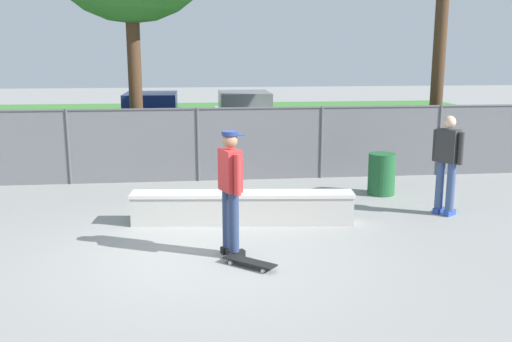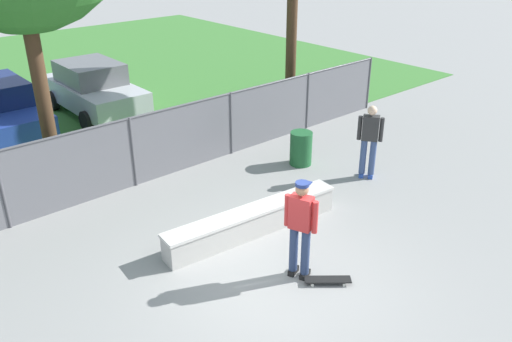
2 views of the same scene
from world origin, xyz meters
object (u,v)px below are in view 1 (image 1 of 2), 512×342
Objects in this scene: concrete_ledge at (242,208)px; car_silver at (245,117)px; skateboarder at (230,187)px; car_blue at (151,119)px; skateboard at (250,262)px; trash_bin at (382,174)px; bystander at (447,161)px.

car_silver is at bearing 84.38° from concrete_ledge.
car_silver is (1.18, 10.37, -0.19)m from skateboarder.
car_silver is (2.97, 0.18, 0.00)m from car_blue.
car_silver is (0.87, 8.79, 0.56)m from concrete_ledge.
concrete_ledge is 1.78m from skateboarder.
car_silver is at bearing 83.52° from skateboarder.
trash_bin is at bearing 50.08° from skateboard.
car_silver reaches higher than trash_bin.
bystander reaches higher than concrete_ledge.
skateboarder is at bearing -101.18° from concrete_ledge.
bystander is at bearing 1.83° from concrete_ledge.
skateboard is at bearing -95.01° from car_silver.
bystander is (3.81, 2.18, 0.94)m from skateboard.
concrete_ledge is 2.07m from skateboard.
skateboard is 10.92m from car_silver.
trash_bin is (3.38, 3.29, -0.60)m from skateboarder.
car_blue is (-2.02, 10.67, 0.77)m from skateboard.
concrete_ledge is 2.11× the size of skateboarder.
bystander is 1.81m from trash_bin.
car_silver is (0.95, 10.85, 0.77)m from skateboard.
car_silver reaches higher than concrete_ledge.
skateboarder is 4.38m from bystander.
concrete_ledge is 3.52m from trash_bin.
car_blue reaches higher than concrete_ledge.
car_silver is 9.13m from bystander.
concrete_ledge is 2.13× the size of bystander.
skateboard is (0.23, -0.48, -0.96)m from skateboarder.
car_silver is at bearing 108.22° from bystander.
trash_bin is at bearing 112.27° from bystander.
trash_bin is at bearing -72.71° from car_silver.
skateboarder is at bearing -135.78° from trash_bin.
car_silver is at bearing 84.99° from skateboard.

